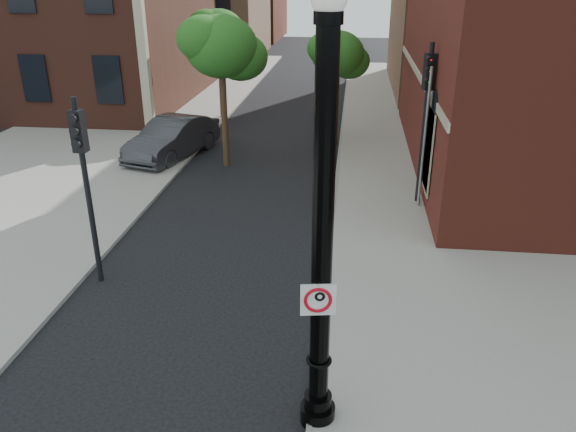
# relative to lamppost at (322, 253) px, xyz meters

# --- Properties ---
(ground) EXTENTS (120.00, 120.00, 0.00)m
(ground) POSITION_rel_lamppost_xyz_m (-2.17, 0.73, -3.28)
(ground) COLOR black
(ground) RESTS_ON ground
(sidewalk_right) EXTENTS (8.00, 60.00, 0.12)m
(sidewalk_right) POSITION_rel_lamppost_xyz_m (3.83, 10.73, -3.22)
(sidewalk_right) COLOR gray
(sidewalk_right) RESTS_ON ground
(sidewalk_left) EXTENTS (10.00, 50.00, 0.12)m
(sidewalk_left) POSITION_rel_lamppost_xyz_m (-11.17, 18.73, -3.22)
(sidewalk_left) COLOR gray
(sidewalk_left) RESTS_ON ground
(curb_edge) EXTENTS (0.10, 60.00, 0.14)m
(curb_edge) POSITION_rel_lamppost_xyz_m (-0.12, 10.73, -3.21)
(curb_edge) COLOR gray
(curb_edge) RESTS_ON ground
(lamppost) EXTENTS (0.60, 0.60, 7.10)m
(lamppost) POSITION_rel_lamppost_xyz_m (0.00, 0.00, 0.00)
(lamppost) COLOR black
(lamppost) RESTS_ON ground
(no_parking_sign) EXTENTS (0.55, 0.13, 0.55)m
(no_parking_sign) POSITION_rel_lamppost_xyz_m (-0.03, -0.18, -0.71)
(no_parking_sign) COLOR white
(no_parking_sign) RESTS_ON ground
(parked_car) EXTENTS (3.01, 5.23, 1.63)m
(parked_car) POSITION_rel_lamppost_xyz_m (-6.98, 14.27, -2.46)
(parked_car) COLOR #2E2F34
(parked_car) RESTS_ON ground
(traffic_signal_left) EXTENTS (0.30, 0.38, 4.63)m
(traffic_signal_left) POSITION_rel_lamppost_xyz_m (-5.75, 4.16, -0.16)
(traffic_signal_left) COLOR black
(traffic_signal_left) RESTS_ON ground
(traffic_signal_right) EXTENTS (0.40, 0.46, 5.22)m
(traffic_signal_right) POSITION_rel_lamppost_xyz_m (2.62, 10.20, 0.24)
(traffic_signal_right) COLOR black
(traffic_signal_right) RESTS_ON ground
(utility_pole) EXTENTS (0.09, 0.09, 4.57)m
(utility_pole) POSITION_rel_lamppost_xyz_m (2.63, 9.82, -0.99)
(utility_pole) COLOR #999999
(utility_pole) RESTS_ON ground
(street_tree_a) EXTENTS (3.19, 2.88, 5.74)m
(street_tree_a) POSITION_rel_lamppost_xyz_m (-4.52, 13.49, 1.26)
(street_tree_a) COLOR #352415
(street_tree_a) RESTS_ON ground
(street_tree_b) EXTENTS (3.03, 2.74, 5.46)m
(street_tree_b) POSITION_rel_lamppost_xyz_m (-6.38, 21.07, 1.03)
(street_tree_b) COLOR #352415
(street_tree_b) RESTS_ON ground
(street_tree_c) EXTENTS (2.69, 2.43, 4.85)m
(street_tree_c) POSITION_rel_lamppost_xyz_m (-0.36, 17.35, 0.55)
(street_tree_c) COLOR #352415
(street_tree_c) RESTS_ON ground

